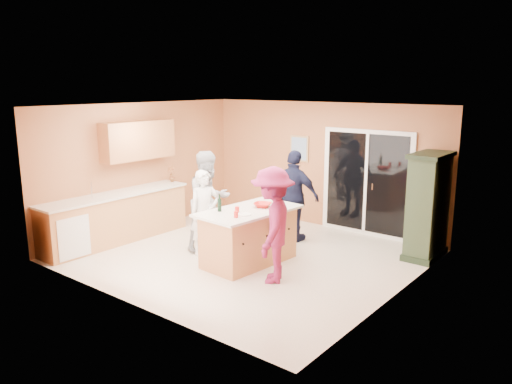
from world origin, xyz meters
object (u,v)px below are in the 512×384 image
Objects in this scene: kitchen_island at (249,238)px; woman_grey at (209,201)px; green_hutch at (428,207)px; woman_navy at (294,196)px; woman_magenta at (272,225)px; woman_white at (205,213)px.

woman_grey reaches higher than kitchen_island.
green_hutch reaches higher than woman_navy.
woman_magenta is (0.87, -1.87, 0.01)m from woman_navy.
kitchen_island is 1.55m from woman_navy.
green_hutch reaches higher than kitchen_island.
green_hutch is (2.23, 2.14, 0.46)m from kitchen_island.
woman_grey is 1.02× the size of woman_magenta.
woman_navy is 2.06m from woman_magenta.
woman_grey is 1.65m from woman_navy.
green_hutch is 1.21× the size of woman_white.
kitchen_island is 0.98m from woman_magenta.
green_hutch is at bearing -30.22° from woman_white.
woman_grey is at bearing 178.34° from kitchen_island.
woman_magenta is at bearing -74.93° from woman_white.
kitchen_island is at bearing 89.76° from woman_navy.
kitchen_island is 1.03× the size of woman_magenta.
woman_navy is (-0.09, 1.48, 0.44)m from kitchen_island.
green_hutch is 3.86m from woman_white.
woman_white is at bearing -143.92° from green_hutch.
woman_magenta reaches higher than woman_navy.
woman_navy is at bearing -164.33° from green_hutch.
kitchen_island is 1.05× the size of woman_navy.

